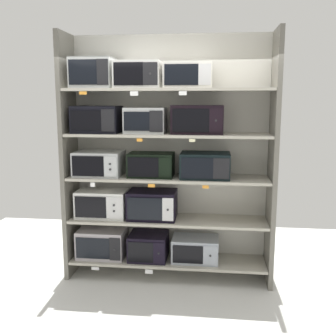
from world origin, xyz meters
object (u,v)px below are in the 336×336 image
(microwave_7, at_px, (205,165))
(microwave_11, at_px, (93,73))
(microwave_0, at_px, (102,243))
(microwave_12, at_px, (139,75))
(microwave_5, at_px, (99,163))
(microwave_9, at_px, (146,120))
(microwave_8, at_px, (97,119))
(microwave_1, at_px, (149,246))
(microwave_6, at_px, (151,165))
(microwave_2, at_px, (195,249))
(microwave_3, at_px, (102,203))
(microwave_10, at_px, (197,120))
(microwave_4, at_px, (152,205))
(microwave_13, at_px, (188,75))

(microwave_7, relative_size, microwave_11, 1.19)
(microwave_0, xyz_separation_m, microwave_12, (0.47, -0.00, 1.94))
(microwave_5, height_order, microwave_9, microwave_9)
(microwave_8, bearing_deg, microwave_1, -0.04)
(microwave_5, distance_m, microwave_6, 0.60)
(microwave_1, distance_m, microwave_8, 1.58)
(microwave_2, xyz_separation_m, microwave_9, (-0.57, 0.00, 1.48))
(microwave_9, bearing_deg, microwave_0, -179.99)
(microwave_1, height_order, microwave_5, microwave_5)
(microwave_1, relative_size, microwave_12, 0.89)
(microwave_3, bearing_deg, microwave_5, -179.68)
(microwave_1, height_order, microwave_12, microwave_12)
(microwave_1, bearing_deg, microwave_11, 179.99)
(microwave_3, distance_m, microwave_8, 0.98)
(microwave_1, distance_m, microwave_9, 1.47)
(microwave_10, bearing_deg, microwave_11, 180.00)
(microwave_1, relative_size, microwave_11, 0.96)
(microwave_3, height_order, microwave_10, microwave_10)
(microwave_4, bearing_deg, microwave_12, -179.97)
(microwave_0, relative_size, microwave_5, 1.03)
(microwave_3, distance_m, microwave_9, 1.10)
(microwave_2, height_order, microwave_5, microwave_5)
(microwave_10, bearing_deg, microwave_13, 179.99)
(microwave_1, height_order, microwave_4, microwave_4)
(microwave_4, distance_m, microwave_5, 0.77)
(microwave_6, bearing_deg, microwave_7, 0.00)
(microwave_1, distance_m, microwave_6, 0.97)
(microwave_0, distance_m, microwave_6, 1.12)
(microwave_13, bearing_deg, microwave_12, -179.99)
(microwave_10, height_order, microwave_13, microwave_13)
(microwave_2, distance_m, microwave_6, 1.10)
(microwave_4, bearing_deg, microwave_9, 179.74)
(microwave_10, relative_size, microwave_13, 1.09)
(microwave_5, relative_size, microwave_8, 1.03)
(microwave_6, distance_m, microwave_7, 0.61)
(microwave_7, relative_size, microwave_8, 1.06)
(microwave_13, bearing_deg, microwave_6, -179.99)
(microwave_6, relative_size, microwave_11, 1.10)
(microwave_3, height_order, microwave_7, microwave_7)
(microwave_4, bearing_deg, microwave_7, -0.00)
(microwave_1, bearing_deg, microwave_0, 179.98)
(microwave_0, xyz_separation_m, microwave_5, (-0.01, -0.00, 0.95))
(microwave_0, xyz_separation_m, microwave_9, (0.54, 0.00, 1.45))
(microwave_3, distance_m, microwave_12, 1.53)
(microwave_2, bearing_deg, microwave_1, -179.98)
(microwave_6, bearing_deg, microwave_5, -180.00)
(microwave_2, relative_size, microwave_10, 0.94)
(microwave_10, relative_size, microwave_11, 1.22)
(microwave_11, bearing_deg, microwave_5, -0.19)
(microwave_5, distance_m, microwave_12, 1.09)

